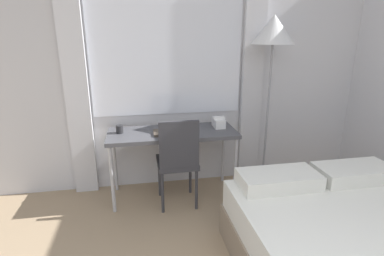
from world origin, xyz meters
name	(u,v)px	position (x,y,z in m)	size (l,w,h in m)	color
wall_back_with_window	(172,68)	(-0.01, 3.18, 1.35)	(5.43, 0.13, 2.70)	silver
desk	(173,137)	(-0.06, 2.84, 0.68)	(1.33, 0.53, 0.74)	#4C4C51
desk_chair	(178,158)	(-0.04, 2.61, 0.53)	(0.40, 0.40, 0.94)	#333338
standing_lamp	(273,38)	(0.99, 2.84, 1.67)	(0.44, 0.44, 1.90)	#4C4C51
telephone	(219,122)	(0.45, 2.90, 0.79)	(0.13, 0.19, 0.12)	white
book	(168,132)	(-0.11, 2.78, 0.75)	(0.30, 0.21, 0.02)	#4C4238
mug	(120,129)	(-0.60, 2.88, 0.78)	(0.07, 0.07, 0.08)	#262628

